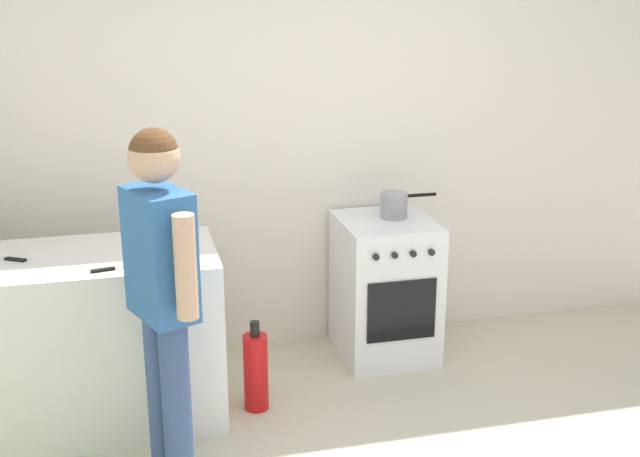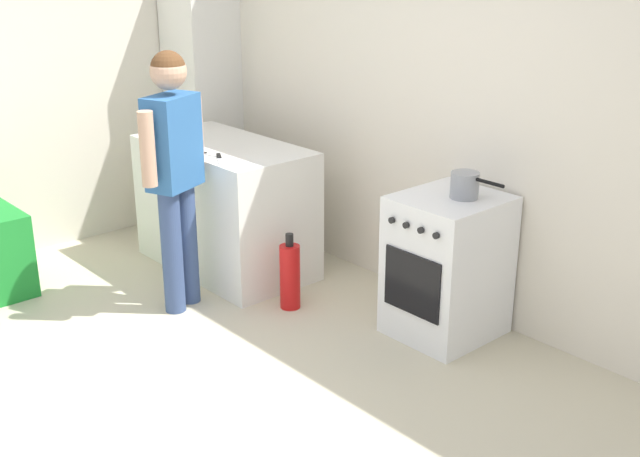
{
  "view_description": "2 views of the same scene",
  "coord_description": "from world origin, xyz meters",
  "px_view_note": "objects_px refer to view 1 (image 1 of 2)",
  "views": [
    {
      "loc": [
        -1.11,
        -2.69,
        2.19
      ],
      "look_at": [
        -0.2,
        0.97,
        1.02
      ],
      "focal_mm": 45.0,
      "sensor_mm": 36.0,
      "label": 1
    },
    {
      "loc": [
        3.09,
        -1.84,
        2.25
      ],
      "look_at": [
        0.06,
        0.84,
        0.76
      ],
      "focal_mm": 45.0,
      "sensor_mm": 36.0,
      "label": 2
    }
  ],
  "objects_px": {
    "knife_utility": "(150,266)",
    "knife_paring": "(110,269)",
    "oven_left": "(385,287)",
    "person": "(162,279)",
    "knife_chef": "(0,258)",
    "pot": "(394,205)",
    "fire_extinguisher": "(256,371)"
  },
  "relations": [
    {
      "from": "knife_chef",
      "to": "knife_utility",
      "type": "bearing_deg",
      "value": -22.23
    },
    {
      "from": "person",
      "to": "fire_extinguisher",
      "type": "height_order",
      "value": "person"
    },
    {
      "from": "knife_chef",
      "to": "pot",
      "type": "bearing_deg",
      "value": 9.99
    },
    {
      "from": "pot",
      "to": "knife_chef",
      "type": "height_order",
      "value": "pot"
    },
    {
      "from": "oven_left",
      "to": "pot",
      "type": "height_order",
      "value": "pot"
    },
    {
      "from": "knife_utility",
      "to": "fire_extinguisher",
      "type": "distance_m",
      "value": 0.87
    },
    {
      "from": "knife_utility",
      "to": "knife_paring",
      "type": "distance_m",
      "value": 0.18
    },
    {
      "from": "pot",
      "to": "person",
      "type": "distance_m",
      "value": 1.74
    },
    {
      "from": "oven_left",
      "to": "knife_utility",
      "type": "height_order",
      "value": "knife_utility"
    },
    {
      "from": "knife_paring",
      "to": "person",
      "type": "relative_size",
      "value": 0.13
    },
    {
      "from": "pot",
      "to": "knife_utility",
      "type": "bearing_deg",
      "value": -155.33
    },
    {
      "from": "knife_utility",
      "to": "knife_paring",
      "type": "xyz_separation_m",
      "value": [
        -0.18,
        -0.0,
        0.0
      ]
    },
    {
      "from": "oven_left",
      "to": "knife_chef",
      "type": "distance_m",
      "value": 2.16
    },
    {
      "from": "oven_left",
      "to": "knife_utility",
      "type": "xyz_separation_m",
      "value": [
        -1.38,
        -0.62,
        0.48
      ]
    },
    {
      "from": "person",
      "to": "knife_utility",
      "type": "bearing_deg",
      "value": 95.95
    },
    {
      "from": "oven_left",
      "to": "knife_chef",
      "type": "xyz_separation_m",
      "value": [
        -2.08,
        -0.34,
        0.48
      ]
    },
    {
      "from": "oven_left",
      "to": "knife_chef",
      "type": "bearing_deg",
      "value": -170.78
    },
    {
      "from": "oven_left",
      "to": "fire_extinguisher",
      "type": "distance_m",
      "value": 1.01
    },
    {
      "from": "person",
      "to": "knife_paring",
      "type": "bearing_deg",
      "value": 122.17
    },
    {
      "from": "knife_chef",
      "to": "knife_paring",
      "type": "bearing_deg",
      "value": -29.33
    },
    {
      "from": "oven_left",
      "to": "person",
      "type": "distance_m",
      "value": 1.75
    },
    {
      "from": "pot",
      "to": "oven_left",
      "type": "bearing_deg",
      "value": -146.49
    },
    {
      "from": "person",
      "to": "knife_chef",
      "type": "bearing_deg",
      "value": 138.94
    },
    {
      "from": "oven_left",
      "to": "fire_extinguisher",
      "type": "relative_size",
      "value": 1.7
    },
    {
      "from": "knife_paring",
      "to": "person",
      "type": "height_order",
      "value": "person"
    },
    {
      "from": "knife_paring",
      "to": "knife_utility",
      "type": "bearing_deg",
      "value": 1.07
    },
    {
      "from": "knife_utility",
      "to": "person",
      "type": "xyz_separation_m",
      "value": [
        0.04,
        -0.36,
        0.06
      ]
    },
    {
      "from": "pot",
      "to": "fire_extinguisher",
      "type": "height_order",
      "value": "pot"
    },
    {
      "from": "oven_left",
      "to": "pot",
      "type": "bearing_deg",
      "value": 33.51
    },
    {
      "from": "knife_paring",
      "to": "pot",
      "type": "bearing_deg",
      "value": 22.27
    },
    {
      "from": "knife_chef",
      "to": "person",
      "type": "relative_size",
      "value": 0.18
    },
    {
      "from": "knife_chef",
      "to": "oven_left",
      "type": "bearing_deg",
      "value": 9.22
    }
  ]
}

